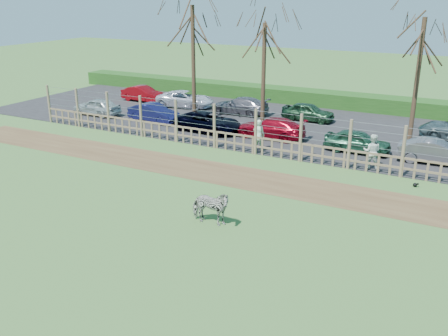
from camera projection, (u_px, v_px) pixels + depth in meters
The scene contains 22 objects.
ground at pixel (173, 208), 20.14m from camera, with size 120.00×120.00×0.00m, color #5F8747.
dirt_strip at pixel (225, 174), 23.89m from camera, with size 34.00×2.80×0.01m, color brown.
asphalt at pixel (297, 127), 32.22m from camera, with size 44.00×13.00×0.04m, color #232326.
hedge at pixel (329, 99), 37.89m from camera, with size 46.00×2.00×1.10m, color #1E4716.
fence at pixel (255, 140), 26.54m from camera, with size 30.16×0.16×2.50m.
tree_left at pixel (193, 36), 31.55m from camera, with size 4.80×4.80×7.88m.
tree_mid at pixel (264, 50), 30.66m from camera, with size 4.80×4.80×6.83m.
tree_right at pixel (421, 51), 26.99m from camera, with size 4.80×4.80×7.35m.
zebra at pixel (210, 207), 18.51m from camera, with size 0.74×1.63×1.38m, color gray.
visitor_a at pixel (259, 135), 27.06m from camera, with size 0.63×0.41×1.72m, color #B9EABC.
visitor_b at pixel (372, 151), 24.31m from camera, with size 0.84×0.65×1.72m, color silver.
crow at pixel (415, 185), 22.29m from camera, with size 0.25×0.19×0.20m.
car_0 at pixel (97, 107), 35.00m from camera, with size 1.42×3.52×1.20m, color #B4BFBE.
car_1 at pixel (154, 113), 33.23m from camera, with size 1.27×3.64×1.20m, color #17194F.
car_2 at pixel (208, 122), 30.90m from camera, with size 1.99×4.32×1.20m, color black.
car_3 at pixel (271, 128), 29.53m from camera, with size 1.68×4.13×1.20m, color maroon.
car_4 at pixel (358, 141), 26.87m from camera, with size 1.42×3.52×1.20m, color #225138.
car_5 at pixel (435, 152), 25.14m from camera, with size 1.27×3.64×1.20m, color slate.
car_7 at pixel (143, 94), 39.46m from camera, with size 1.27×3.64×1.20m, color maroon.
car_8 at pixel (185, 99), 37.53m from camera, with size 1.99×4.32×1.20m, color silver.
car_9 at pixel (240, 106), 35.36m from camera, with size 1.68×4.13×1.20m, color slate.
car_10 at pixel (308, 112), 33.49m from camera, with size 1.42×3.52×1.20m, color #21472B.
Camera 1 is at (10.41, -15.36, 8.23)m, focal length 40.00 mm.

